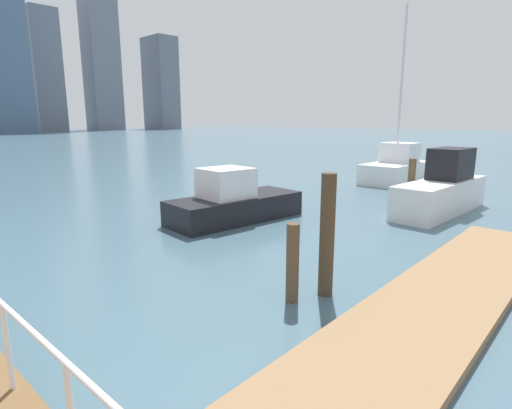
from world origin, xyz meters
The scene contains 10 objects.
ground_plane centered at (0.00, 20.00, 0.00)m, with size 300.00×300.00×0.00m, color #476675.
floating_dock centered at (2.86, 10.98, 0.09)m, with size 12.72×2.00×0.18m, color #93704C.
dock_piling_0 centered at (1.49, 13.16, 0.77)m, with size 0.25×0.25×1.54m, color brown.
dock_piling_1 centered at (10.92, 14.63, 0.99)m, with size 0.27×0.27×1.99m, color brown.
dock_piling_3 centered at (2.18, 12.85, 1.22)m, with size 0.29×0.29×2.44m, color #473826.
moored_boat_0 centered at (5.22, 18.51, 0.64)m, with size 4.96×2.37×1.84m.
moored_boat_1 centered at (17.54, 18.03, 0.81)m, with size 4.84×2.19×9.26m.
moored_boat_5 centered at (11.38, 13.61, 0.86)m, with size 5.42×1.75×2.38m.
skyline_tower_5 centered at (47.98, 144.99, 18.03)m, with size 8.21×12.56×36.07m, color slate.
skyline_tower_7 centered at (87.93, 140.33, 16.55)m, with size 8.26×12.60×33.10m, color slate.
Camera 1 is at (-4.30, 8.85, 3.41)m, focal length 28.21 mm.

